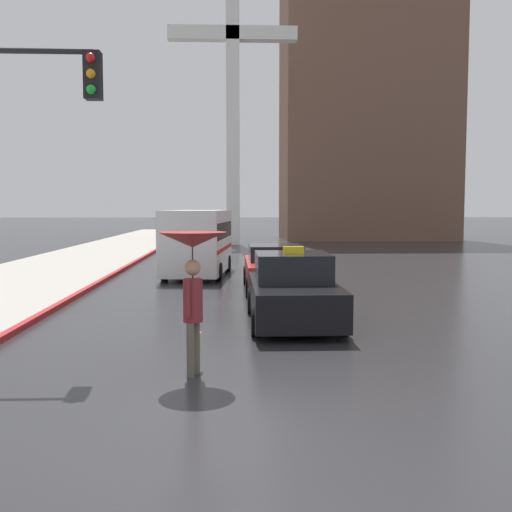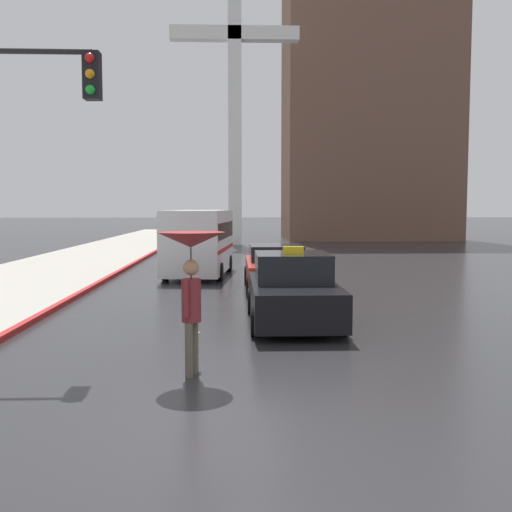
{
  "view_description": "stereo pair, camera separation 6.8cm",
  "coord_description": "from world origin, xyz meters",
  "px_view_note": "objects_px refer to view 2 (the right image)",
  "views": [
    {
      "loc": [
        -0.25,
        -6.52,
        2.52
      ],
      "look_at": [
        0.33,
        7.33,
        1.4
      ],
      "focal_mm": 42.0,
      "sensor_mm": 36.0,
      "label": 1
    },
    {
      "loc": [
        -0.18,
        -6.53,
        2.52
      ],
      "look_at": [
        0.33,
        7.33,
        1.4
      ],
      "focal_mm": 42.0,
      "sensor_mm": 36.0,
      "label": 2
    }
  ],
  "objects_px": {
    "pedestrian_with_umbrella": "(191,261)",
    "sedan_red": "(276,269)",
    "ambulance_van": "(199,239)",
    "monument_cross": "(235,79)",
    "taxi": "(293,292)"
  },
  "relations": [
    {
      "from": "monument_cross",
      "to": "pedestrian_with_umbrella",
      "type": "bearing_deg",
      "value": -91.26
    },
    {
      "from": "monument_cross",
      "to": "ambulance_van",
      "type": "bearing_deg",
      "value": -94.16
    },
    {
      "from": "pedestrian_with_umbrella",
      "to": "monument_cross",
      "type": "bearing_deg",
      "value": 16.84
    },
    {
      "from": "ambulance_van",
      "to": "pedestrian_with_umbrella",
      "type": "relative_size",
      "value": 2.46
    },
    {
      "from": "sedan_red",
      "to": "monument_cross",
      "type": "bearing_deg",
      "value": -86.94
    },
    {
      "from": "sedan_red",
      "to": "pedestrian_with_umbrella",
      "type": "xyz_separation_m",
      "value": [
        -1.93,
        -9.37,
        1.09
      ]
    },
    {
      "from": "sedan_red",
      "to": "ambulance_van",
      "type": "relative_size",
      "value": 0.84
    },
    {
      "from": "taxi",
      "to": "sedan_red",
      "type": "height_order",
      "value": "taxi"
    },
    {
      "from": "ambulance_van",
      "to": "sedan_red",
      "type": "bearing_deg",
      "value": 128.53
    },
    {
      "from": "sedan_red",
      "to": "monument_cross",
      "type": "distance_m",
      "value": 25.14
    },
    {
      "from": "taxi",
      "to": "monument_cross",
      "type": "xyz_separation_m",
      "value": [
        -1.21,
        28.17,
        10.43
      ]
    },
    {
      "from": "pedestrian_with_umbrella",
      "to": "sedan_red",
      "type": "bearing_deg",
      "value": 6.46
    },
    {
      "from": "taxi",
      "to": "monument_cross",
      "type": "height_order",
      "value": "monument_cross"
    },
    {
      "from": "taxi",
      "to": "ambulance_van",
      "type": "distance_m",
      "value": 9.71
    },
    {
      "from": "sedan_red",
      "to": "ambulance_van",
      "type": "height_order",
      "value": "ambulance_van"
    }
  ]
}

